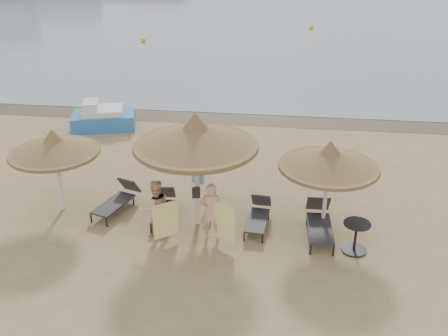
# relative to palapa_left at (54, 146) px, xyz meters

# --- Properties ---
(ground) EXTENTS (160.00, 160.00, 0.00)m
(ground) POSITION_rel_palapa_left_xyz_m (3.36, -1.15, -1.98)
(ground) COLOR #9E8258
(ground) RESTS_ON ground
(wet_sand_strip) EXTENTS (200.00, 1.60, 0.01)m
(wet_sand_strip) POSITION_rel_palapa_left_xyz_m (3.36, 8.25, -1.98)
(wet_sand_strip) COLOR #4E3D28
(wet_sand_strip) RESTS_ON ground
(palapa_left) EXTENTS (2.51, 2.51, 2.49)m
(palapa_left) POSITION_rel_palapa_left_xyz_m (0.00, 0.00, 0.00)
(palapa_left) COLOR silver
(palapa_left) RESTS_ON ground
(palapa_center) EXTENTS (3.27, 3.27, 3.24)m
(palapa_center) POSITION_rel_palapa_left_xyz_m (4.02, -0.28, 0.60)
(palapa_center) COLOR silver
(palapa_center) RESTS_ON ground
(palapa_right) EXTENTS (2.61, 2.61, 2.59)m
(palapa_right) POSITION_rel_palapa_left_xyz_m (7.43, -0.11, 0.08)
(palapa_right) COLOR silver
(palapa_right) RESTS_ON ground
(lounger_far_left) EXTENTS (1.07, 1.82, 0.77)m
(lounger_far_left) POSITION_rel_palapa_left_xyz_m (1.61, 0.18, -1.63)
(lounger_far_left) COLOR black
(lounger_far_left) RESTS_ON ground
(lounger_near_left) EXTENTS (0.71, 1.66, 0.72)m
(lounger_near_left) POSITION_rel_palapa_left_xyz_m (3.00, -0.03, -1.66)
(lounger_near_left) COLOR black
(lounger_near_left) RESTS_ON ground
(lounger_near_right) EXTENTS (0.66, 1.64, 0.72)m
(lounger_near_right) POSITION_rel_palapa_left_xyz_m (5.68, -0.16, -1.66)
(lounger_near_right) COLOR black
(lounger_near_right) RESTS_ON ground
(lounger_far_right) EXTENTS (0.69, 1.89, 0.84)m
(lounger_far_right) POSITION_rel_palapa_left_xyz_m (7.32, -0.37, -1.61)
(lounger_far_right) COLOR black
(lounger_far_right) RESTS_ON ground
(side_table) EXTENTS (0.67, 0.67, 0.81)m
(side_table) POSITION_rel_palapa_left_xyz_m (8.17, -1.07, -1.60)
(side_table) COLOR black
(side_table) RESTS_ON ground
(person_left) EXTENTS (1.01, 0.92, 1.85)m
(person_left) POSITION_rel_palapa_left_xyz_m (3.05, -0.98, -1.06)
(person_left) COLOR #D7A78A
(person_left) RESTS_ON ground
(person_right) EXTENTS (0.90, 0.60, 1.92)m
(person_right) POSITION_rel_palapa_left_xyz_m (4.52, -1.03, -1.02)
(person_right) COLOR #D7A78A
(person_right) RESTS_ON ground
(towel_left) EXTENTS (0.58, 0.45, 1.00)m
(towel_left) POSITION_rel_palapa_left_xyz_m (3.40, -1.33, -1.29)
(towel_left) COLOR yellow
(towel_left) RESTS_ON ground
(towel_right) EXTENTS (0.63, 0.41, 1.03)m
(towel_right) POSITION_rel_palapa_left_xyz_m (4.87, -1.28, -1.27)
(towel_right) COLOR yellow
(towel_right) RESTS_ON ground
(bag_patterned) EXTENTS (0.34, 0.17, 0.41)m
(bag_patterned) POSITION_rel_palapa_left_xyz_m (4.02, -0.10, -0.62)
(bag_patterned) COLOR white
(bag_patterned) RESTS_ON ground
(bag_dark) EXTENTS (0.23, 0.13, 0.31)m
(bag_dark) POSITION_rel_palapa_left_xyz_m (4.02, -0.44, -0.94)
(bag_dark) COLOR #222128
(bag_dark) RESTS_ON ground
(pedal_boat) EXTENTS (2.78, 2.07, 1.16)m
(pedal_boat) POSITION_rel_palapa_left_xyz_m (-1.10, 6.50, -1.55)
(pedal_boat) COLOR #2B6BB5
(pedal_boat) RESTS_ON ground
(buoy_left) EXTENTS (0.37, 0.37, 0.37)m
(buoy_left) POSITION_rel_palapa_left_xyz_m (-4.13, 23.31, -1.80)
(buoy_left) COLOR yellow
(buoy_left) RESTS_ON ground
(buoy_mid) EXTENTS (0.36, 0.36, 0.36)m
(buoy_mid) POSITION_rel_palapa_left_xyz_m (8.01, 30.14, -1.80)
(buoy_mid) COLOR yellow
(buoy_mid) RESTS_ON ground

